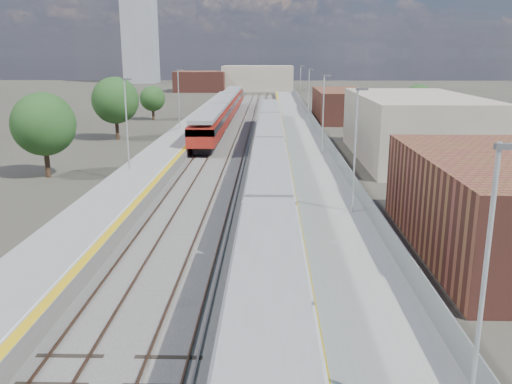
{
  "coord_description": "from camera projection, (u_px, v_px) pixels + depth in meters",
  "views": [
    {
      "loc": [
        1.51,
        -9.99,
        10.41
      ],
      "look_at": [
        0.7,
        22.06,
        2.2
      ],
      "focal_mm": 38.0,
      "sensor_mm": 36.0,
      "label": 1
    }
  ],
  "objects": [
    {
      "name": "platform_left",
      "position": [
        179.0,
        141.0,
        63.22
      ],
      "size": [
        4.3,
        155.0,
        8.52
      ],
      "color": "slate",
      "rests_on": "ground"
    },
    {
      "name": "tree_d",
      "position": [
        418.0,
        101.0,
        75.37
      ],
      "size": [
        4.66,
        4.66,
        6.32
      ],
      "color": "#382619",
      "rests_on": "ground"
    },
    {
      "name": "tracks",
      "position": [
        243.0,
        142.0,
        64.77
      ],
      "size": [
        8.96,
        160.0,
        0.17
      ],
      "color": "#4C3323",
      "rests_on": "ground"
    },
    {
      "name": "green_train",
      "position": [
        269.0,
        155.0,
        45.24
      ],
      "size": [
        2.78,
        77.33,
        3.06
      ],
      "color": "black",
      "rests_on": "ground"
    },
    {
      "name": "red_train",
      "position": [
        224.0,
        108.0,
        83.56
      ],
      "size": [
        2.99,
        60.52,
        3.77
      ],
      "color": "black",
      "rests_on": "ground"
    },
    {
      "name": "platform_right",
      "position": [
        302.0,
        141.0,
        62.86
      ],
      "size": [
        4.7,
        155.0,
        8.52
      ],
      "color": "slate",
      "rests_on": "ground"
    },
    {
      "name": "tree_b",
      "position": [
        115.0,
        100.0,
        66.15
      ],
      "size": [
        5.7,
        5.7,
        7.72
      ],
      "color": "#382619",
      "rests_on": "ground"
    },
    {
      "name": "ballast_bed",
      "position": [
        237.0,
        145.0,
        63.18
      ],
      "size": [
        10.5,
        155.0,
        0.06
      ],
      "primitive_type": "cube",
      "color": "#565451",
      "rests_on": "ground"
    },
    {
      "name": "buildings",
      "position": [
        197.0,
        52.0,
        144.3
      ],
      "size": [
        72.0,
        185.5,
        40.0
      ],
      "color": "brown",
      "rests_on": "ground"
    },
    {
      "name": "ground",
      "position": [
        256.0,
        149.0,
        60.71
      ],
      "size": [
        320.0,
        320.0,
        0.0
      ],
      "primitive_type": "plane",
      "color": "#47443A",
      "rests_on": "ground"
    },
    {
      "name": "tree_a",
      "position": [
        44.0,
        124.0,
        45.89
      ],
      "size": [
        5.39,
        5.39,
        7.3
      ],
      "color": "#382619",
      "rests_on": "ground"
    },
    {
      "name": "tree_c",
      "position": [
        153.0,
        99.0,
        86.45
      ],
      "size": [
        4.02,
        4.02,
        5.45
      ],
      "color": "#382619",
      "rests_on": "ground"
    }
  ]
}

